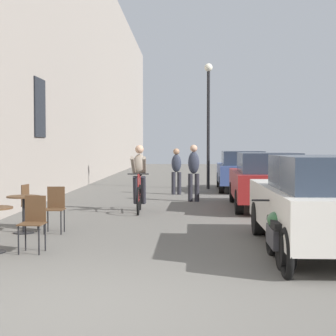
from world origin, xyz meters
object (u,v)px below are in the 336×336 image
(cafe_chair_near_toward_street, at_px, (33,220))
(pedestrian_mid, at_px, (176,169))
(street_lamp, at_px, (208,110))
(parked_car_second, at_px, (266,180))
(parked_car_nearest, at_px, (323,202))
(cafe_chair_mid_toward_wall, at_px, (55,206))
(pedestrian_near, at_px, (194,170))
(parked_car_third, at_px, (241,170))
(parked_motorcycle, at_px, (278,236))
(cafe_table_mid, at_px, (24,206))
(cyclist_on_bicycle, at_px, (139,180))
(cafe_chair_mid_toward_street, at_px, (30,203))

(cafe_chair_near_toward_street, bearing_deg, pedestrian_mid, 78.07)
(street_lamp, distance_m, parked_car_second, 6.92)
(cafe_chair_near_toward_street, distance_m, parked_car_nearest, 4.61)
(cafe_chair_mid_toward_wall, distance_m, pedestrian_near, 6.48)
(cafe_chair_mid_toward_wall, relative_size, pedestrian_mid, 0.55)
(cafe_chair_near_toward_street, bearing_deg, cafe_chair_mid_toward_wall, 93.62)
(parked_car_third, bearing_deg, parked_motorcycle, -93.83)
(parked_car_third, height_order, parked_motorcycle, parked_car_third)
(parked_car_third, relative_size, parked_motorcycle, 1.99)
(street_lamp, distance_m, parked_motorcycle, 13.43)
(pedestrian_mid, bearing_deg, cafe_table_mid, -108.98)
(cafe_chair_near_toward_street, bearing_deg, cyclist_on_bicycle, 76.55)
(cafe_table_mid, relative_size, parked_car_nearest, 0.17)
(cafe_table_mid, relative_size, cafe_chair_mid_toward_street, 0.81)
(cyclist_on_bicycle, distance_m, parked_car_nearest, 6.03)
(pedestrian_mid, relative_size, parked_car_nearest, 0.37)
(parked_motorcycle, bearing_deg, parked_car_nearest, 48.07)
(cyclist_on_bicycle, bearing_deg, pedestrian_near, 60.17)
(parked_car_nearest, xyz_separation_m, parked_car_second, (-0.00, 5.78, -0.01))
(cafe_table_mid, bearing_deg, parked_car_nearest, -16.86)
(cafe_chair_mid_toward_wall, relative_size, pedestrian_near, 0.52)
(parked_car_nearest, relative_size, parked_car_third, 1.01)
(cafe_chair_mid_toward_wall, distance_m, parked_motorcycle, 4.68)
(cafe_chair_near_toward_street, distance_m, cafe_table_mid, 1.93)
(parked_car_third, bearing_deg, street_lamp, 153.81)
(cafe_table_mid, relative_size, cyclist_on_bicycle, 0.41)
(cafe_chair_near_toward_street, height_order, street_lamp, street_lamp)
(pedestrian_mid, distance_m, parked_car_nearest, 10.15)
(cafe_chair_near_toward_street, bearing_deg, parked_car_third, 68.77)
(pedestrian_near, xyz_separation_m, parked_car_second, (1.92, -1.74, -0.19))
(pedestrian_near, relative_size, parked_car_nearest, 0.40)
(pedestrian_mid, bearing_deg, cyclist_on_bicycle, -100.30)
(pedestrian_near, relative_size, street_lamp, 0.35)
(cafe_chair_near_toward_street, relative_size, pedestrian_near, 0.52)
(cyclist_on_bicycle, xyz_separation_m, parked_motorcycle, (2.49, -5.98, -0.41))
(parked_motorcycle, bearing_deg, cafe_chair_mid_toward_wall, 145.36)
(cafe_table_mid, height_order, cafe_chair_mid_toward_wall, cafe_chair_mid_toward_wall)
(street_lamp, height_order, parked_car_second, street_lamp)
(cafe_chair_mid_toward_street, height_order, parked_car_third, parked_car_third)
(pedestrian_mid, bearing_deg, cafe_chair_near_toward_street, -101.93)
(parked_car_nearest, bearing_deg, cafe_chair_near_toward_street, -177.71)
(parked_car_nearest, distance_m, parked_car_third, 11.57)
(cafe_chair_mid_toward_wall, height_order, parked_car_third, parked_car_third)
(parked_car_second, bearing_deg, cafe_chair_mid_toward_street, -147.05)
(parked_car_nearest, bearing_deg, cafe_chair_mid_toward_street, 156.98)
(cafe_chair_near_toward_street, bearing_deg, parked_car_second, 52.37)
(cafe_table_mid, xyz_separation_m, street_lamp, (4.04, 10.57, 2.59))
(parked_car_second, bearing_deg, pedestrian_mid, 121.38)
(cafe_chair_mid_toward_street, relative_size, cyclist_on_bicycle, 0.51)
(parked_car_nearest, bearing_deg, street_lamp, 95.95)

